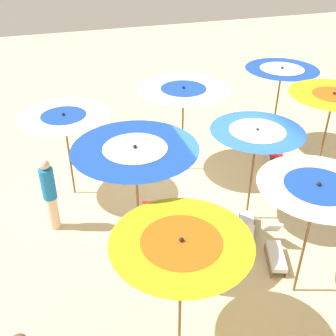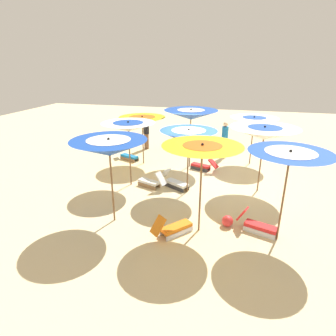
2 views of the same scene
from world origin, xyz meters
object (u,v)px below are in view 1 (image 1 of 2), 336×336
Objects in this scene: beach_umbrella_4 at (256,140)px; beachgoer_0 at (50,193)px; beach_umbrella_6 at (181,250)px; beach_umbrella_7 at (135,158)px; beach_umbrella_3 at (317,193)px; lounger_3 at (148,224)px; beach_ball at (285,165)px; lounger_5 at (273,149)px; beach_umbrella_1 at (333,101)px; beach_umbrella_2 at (281,75)px; beach_umbrella_5 at (183,96)px; beach_umbrella_8 at (64,122)px; lounger_1 at (246,227)px; lounger_2 at (276,251)px.

beach_umbrella_4 is 4.46m from beachgoer_0.
beach_umbrella_7 is (0.12, -2.11, 0.32)m from beach_umbrella_6.
beach_umbrella_3 is 1.97× the size of lounger_3.
beach_umbrella_6 is at bearing 42.06° from beach_ball.
beach_umbrella_3 is at bearing 173.83° from lounger_5.
beach_umbrella_1 is 2.62m from lounger_5.
beach_ball is at bearing 126.73° from lounger_3.
beach_umbrella_3 is 4.70m from beach_ball.
beach_ball is (-4.42, -3.99, -1.81)m from beach_umbrella_6.
beach_umbrella_2 is (0.10, -2.06, -0.04)m from beach_umbrella_1.
beach_umbrella_5 is at bearing -19.50° from beach_ball.
beach_umbrella_2 is 1.13× the size of beach_umbrella_8.
beach_umbrella_3 is 1.11× the size of beach_umbrella_6.
beach_umbrella_7 is (4.95, 1.13, 0.02)m from beach_umbrella_1.
beachgoer_0 is (1.92, -0.75, 0.71)m from lounger_3.
beach_umbrella_1 is 5.08m from lounger_3.
lounger_1 is (0.28, 0.51, -1.83)m from beach_umbrella_4.
beach_umbrella_4 is at bearing -171.85° from beach_umbrella_7.
beach_umbrella_2 is at bearing -103.24° from beach_ball.
beach_umbrella_2 is 5.80m from beach_umbrella_7.
beach_umbrella_2 is at bearing -131.77° from beach_umbrella_6.
beach_umbrella_8 is at bearing -51.58° from beach_umbrella_3.
beach_umbrella_1 reaches higher than lounger_5.
beach_umbrella_5 reaches higher than lounger_5.
beach_umbrella_8 is 1.83× the size of lounger_1.
beach_umbrella_7 reaches higher than lounger_2.
lounger_1 is at bearing 42.37° from beach_ball.
beach_umbrella_5 reaches higher than beach_umbrella_8.
beach_ball is at bearing -157.48° from beach_umbrella_7.
beachgoer_0 reaches higher than lounger_3.
lounger_5 is (-2.03, -2.33, -1.83)m from beach_umbrella_4.
beach_umbrella_1 is 3.58m from lounger_1.
beach_umbrella_3 is at bearing 61.42° from lounger_3.
beachgoer_0 is at bearing -64.01° from beach_umbrella_6.
beach_umbrella_5 is 1.93× the size of lounger_3.
beach_umbrella_1 is at bearing 116.32° from lounger_3.
beach_ball is at bearing 172.65° from beach_umbrella_8.
beach_umbrella_6 reaches higher than lounger_2.
beach_umbrella_8 is (5.97, -1.47, -0.32)m from beach_umbrella_1.
beach_umbrella_1 is at bearing 166.17° from beach_umbrella_8.
beachgoer_0 is at bearing 15.66° from beach_umbrella_2.
beach_umbrella_1 reaches higher than beach_umbrella_8.
beach_umbrella_4 is at bearing 145.85° from beachgoer_0.
beach_umbrella_7 is at bearing 22.52° from beach_ball.
beach_umbrella_1 is at bearing -149.23° from lounger_5.
beach_umbrella_2 is 1.12× the size of beach_umbrella_6.
lounger_2 reaches higher than lounger_3.
lounger_1 is at bearing -145.12° from lounger_2.
beach_umbrella_2 is 2.09× the size of lounger_2.
lounger_2 is 3.70× the size of beach_ball.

